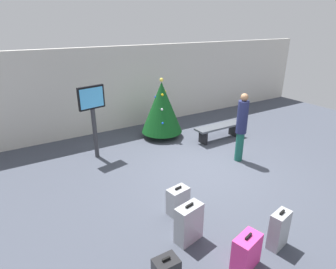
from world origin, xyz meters
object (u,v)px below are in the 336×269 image
Objects in this scene: holiday_tree at (162,107)px; suitcase_2 at (178,201)px; waiting_bench at (219,129)px; traveller_0 at (241,126)px; suitcase_4 at (189,223)px; flight_info_kiosk at (93,110)px; suitcase_0 at (279,230)px; suitcase_3 at (246,252)px.

holiday_tree is 4.09m from suitcase_2.
waiting_bench is 0.91× the size of traveller_0.
suitcase_2 is (-1.76, -3.62, -0.73)m from holiday_tree.
holiday_tree is 2.64× the size of suitcase_4.
holiday_tree is at bearing 8.42° from flight_info_kiosk.
suitcase_0 reaches higher than suitcase_2.
traveller_0 is 2.65× the size of suitcase_0.
flight_info_kiosk reaches higher than suitcase_0.
traveller_0 is 2.97m from suitcase_2.
suitcase_0 is at bearing -98.92° from holiday_tree.
traveller_0 is at bearing 56.80° from suitcase_0.
flight_info_kiosk is 3.42× the size of suitcase_2.
suitcase_2 is (0.56, -3.28, -1.10)m from flight_info_kiosk.
suitcase_4 is at bearing -114.88° from holiday_tree.
waiting_bench is at bearing 42.61° from suitcase_4.
suitcase_0 is at bearing -123.20° from traveller_0.
suitcase_3 is 1.01m from suitcase_4.
suitcase_3 is (-0.76, -0.02, -0.06)m from suitcase_0.
holiday_tree is 2.76× the size of suitcase_0.
flight_info_kiosk is at bearing 94.33° from suitcase_4.
waiting_bench is (3.76, -0.83, -1.01)m from flight_info_kiosk.
flight_info_kiosk is 4.14m from suitcase_4.
holiday_tree is at bearing 81.08° from suitcase_0.
waiting_bench is 2.87× the size of suitcase_2.
suitcase_4 is (-1.19, 0.90, 0.02)m from suitcase_0.
holiday_tree reaches higher than waiting_bench.
suitcase_2 is 1.01× the size of suitcase_3.
flight_info_kiosk is at bearing 145.43° from traveller_0.
suitcase_4 reaches higher than suitcase_2.
holiday_tree is at bearing 65.12° from suitcase_4.
suitcase_0 is (-0.82, -5.24, -0.67)m from holiday_tree.
suitcase_2 reaches higher than suitcase_3.
flight_info_kiosk is 3.50m from suitcase_2.
suitcase_3 is at bearing -133.06° from traveller_0.
suitcase_0 is (-2.26, -4.08, -0.03)m from waiting_bench.
flight_info_kiosk reaches higher than holiday_tree.
suitcase_3 is (-1.59, -5.26, -0.73)m from holiday_tree.
waiting_bench is 2.30× the size of suitcase_4.
suitcase_4 is (0.30, -4.00, -1.02)m from flight_info_kiosk.
suitcase_0 is at bearing -37.00° from suitcase_4.
waiting_bench is 4.03m from suitcase_2.
holiday_tree is 0.96× the size of flight_info_kiosk.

